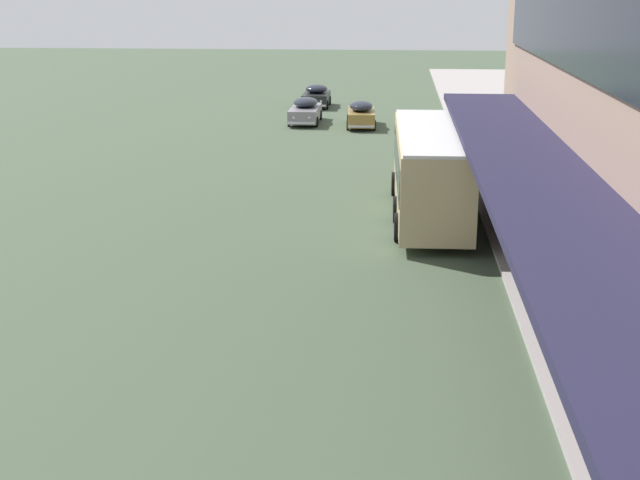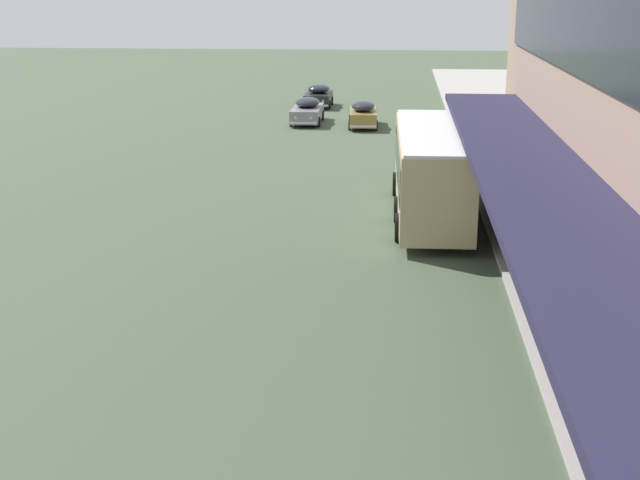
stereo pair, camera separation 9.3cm
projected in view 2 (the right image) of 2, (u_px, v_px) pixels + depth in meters
transit_bus_kerbside_front at (431, 168)px, 34.04m from camera, size 2.94×11.07×3.44m
sedan_lead_mid at (307, 111)px, 57.95m from camera, size 1.95×4.99×1.65m
sedan_lead_near at (363, 114)px, 56.34m from camera, size 1.97×4.76×1.67m
sedan_far_back at (318, 96)px, 65.64m from camera, size 1.99×4.25×1.63m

